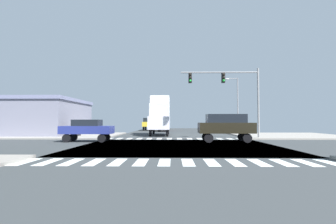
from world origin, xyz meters
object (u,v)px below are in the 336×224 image
object	(u,v)px
box_truck_trailing_1	(160,115)
pickup_leading_1	(149,123)
suv_crossing_2	(226,125)
sedan_nearside_1	(87,129)
sedan_middle_3	(163,125)
street_lamp	(236,100)
bank_building	(37,117)
sedan_queued_2	(165,124)
traffic_signal_mast	(228,86)

from	to	relation	value
box_truck_trailing_1	pickup_leading_1	bearing A→B (deg)	-79.83
pickup_leading_1	suv_crossing_2	bearing A→B (deg)	108.71
sedan_nearside_1	sedan_middle_3	world-z (taller)	same
sedan_middle_3	pickup_leading_1	bearing A→B (deg)	-60.88
street_lamp	sedan_middle_3	xyz separation A→B (m)	(-9.87, 9.44, -3.38)
street_lamp	pickup_leading_1	size ratio (longest dim) A/B	1.46
bank_building	sedan_nearside_1	bearing A→B (deg)	-46.02
bank_building	sedan_queued_2	xyz separation A→B (m)	(15.38, 17.21, -1.13)
suv_crossing_2	sedan_middle_3	bearing A→B (deg)	-164.16
traffic_signal_mast	box_truck_trailing_1	xyz separation A→B (m)	(-7.14, 6.41, -2.66)
traffic_signal_mast	box_truck_trailing_1	size ratio (longest dim) A/B	1.08
bank_building	pickup_leading_1	distance (m)	20.91
traffic_signal_mast	sedan_queued_2	bearing A→B (deg)	106.88
traffic_signal_mast	sedan_middle_3	bearing A→B (deg)	111.91
pickup_leading_1	bank_building	bearing A→B (deg)	53.65
suv_crossing_2	pickup_leading_1	bearing A→B (deg)	-161.29
box_truck_trailing_1	sedan_middle_3	world-z (taller)	box_truck_trailing_1
traffic_signal_mast	sedan_middle_3	size ratio (longest dim) A/B	1.81
bank_building	suv_crossing_2	distance (m)	23.70
traffic_signal_mast	bank_building	bearing A→B (deg)	164.36
sedan_queued_2	suv_crossing_2	bearing A→B (deg)	102.60
traffic_signal_mast	suv_crossing_2	world-z (taller)	traffic_signal_mast
traffic_signal_mast	sedan_queued_2	size ratio (longest dim) A/B	1.81
traffic_signal_mast	sedan_middle_3	distance (m)	19.56
traffic_signal_mast	sedan_nearside_1	bearing A→B (deg)	-163.92
pickup_leading_1	street_lamp	bearing A→B (deg)	130.96
street_lamp	pickup_leading_1	world-z (taller)	street_lamp
sedan_nearside_1	pickup_leading_1	world-z (taller)	pickup_leading_1
bank_building	suv_crossing_2	xyz separation A→B (m)	(21.47, -10.01, -0.86)
street_lamp	sedan_nearside_1	distance (m)	19.97
sedan_nearside_1	box_truck_trailing_1	size ratio (longest dim) A/B	0.60
street_lamp	suv_crossing_2	world-z (taller)	street_lamp
box_truck_trailing_1	sedan_middle_3	size ratio (longest dim) A/B	1.67
traffic_signal_mast	bank_building	xyz separation A→B (m)	(-22.52, 6.31, -2.97)
street_lamp	sedan_queued_2	world-z (taller)	street_lamp
bank_building	pickup_leading_1	size ratio (longest dim) A/B	2.35
sedan_queued_2	box_truck_trailing_1	bearing A→B (deg)	90.00
suv_crossing_2	box_truck_trailing_1	xyz separation A→B (m)	(-6.09, 10.12, 1.17)
pickup_leading_1	sedan_queued_2	bearing A→B (deg)	-172.66
suv_crossing_2	pickup_leading_1	distance (m)	28.33
bank_building	box_truck_trailing_1	xyz separation A→B (m)	(15.38, 0.11, 0.31)
sedan_nearside_1	sedan_middle_3	xyz separation A→B (m)	(5.72, 21.45, 0.00)
suv_crossing_2	traffic_signal_mast	bearing A→B (deg)	164.17
bank_building	sedan_nearside_1	size ratio (longest dim) A/B	2.79
traffic_signal_mast	sedan_nearside_1	world-z (taller)	traffic_signal_mast
bank_building	sedan_queued_2	bearing A→B (deg)	48.21
bank_building	street_lamp	bearing A→B (deg)	4.52
sedan_middle_3	traffic_signal_mast	bearing A→B (deg)	111.91
bank_building	box_truck_trailing_1	distance (m)	15.39
pickup_leading_1	box_truck_trailing_1	xyz separation A→B (m)	(3.00, -16.72, 1.27)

